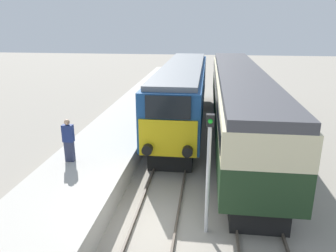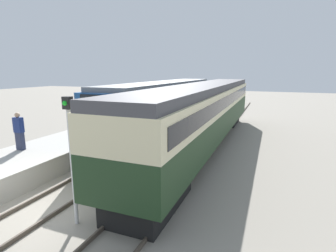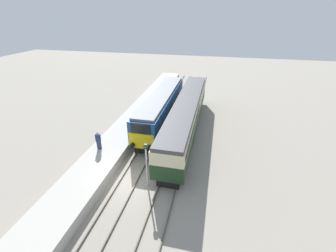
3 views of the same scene
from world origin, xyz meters
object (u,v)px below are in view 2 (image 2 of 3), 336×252
Objects in this scene: person_on_platform at (19,131)px; locomotive at (166,106)px; passenger_carriage at (206,109)px; signal_post at (71,151)px.

locomotive is at bearing 65.25° from person_on_platform.
passenger_carriage is at bearing -27.87° from locomotive.
passenger_carriage is 10.15m from person_on_platform.
signal_post is at bearing -99.86° from passenger_carriage.
passenger_carriage is 11.23× the size of person_on_platform.
signal_post is (5.72, -2.87, 0.50)m from person_on_platform.
person_on_platform is at bearing -114.75° from locomotive.
person_on_platform is 0.46× the size of signal_post.
signal_post reaches higher than person_on_platform.
signal_post reaches higher than passenger_carriage.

